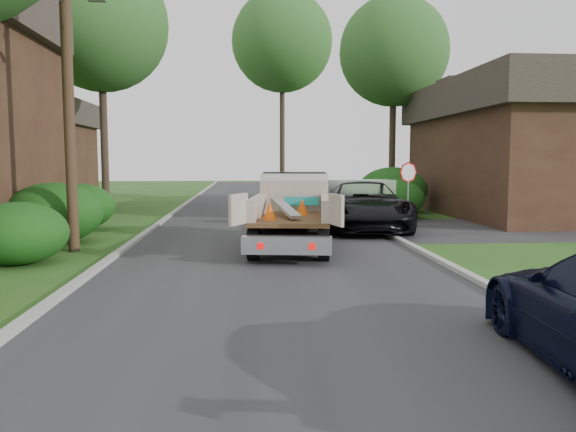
{
  "coord_description": "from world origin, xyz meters",
  "views": [
    {
      "loc": [
        -0.68,
        -10.98,
        2.52
      ],
      "look_at": [
        0.33,
        2.36,
        1.2
      ],
      "focal_mm": 35.0,
      "sensor_mm": 36.0,
      "label": 1
    }
  ],
  "objects_px": {
    "utility_pole": "(68,63)",
    "flatbed_truck": "(294,205)",
    "stop_sign": "(408,181)",
    "tree_right_far": "(394,52)",
    "tree_center_far": "(282,42)",
    "house_right": "(544,147)",
    "tree_left_far": "(101,24)",
    "black_pickup": "(363,205)",
    "house_left_far": "(18,151)"
  },
  "relations": [
    {
      "from": "utility_pole",
      "to": "flatbed_truck",
      "type": "distance_m",
      "value": 7.44
    },
    {
      "from": "stop_sign",
      "to": "tree_right_far",
      "type": "xyz_separation_m",
      "value": [
        2.3,
        11.0,
        6.7
      ]
    },
    {
      "from": "tree_center_far",
      "to": "stop_sign",
      "type": "bearing_deg",
      "value": -81.34
    },
    {
      "from": "utility_pole",
      "to": "house_right",
      "type": "distance_m",
      "value": 20.66
    },
    {
      "from": "stop_sign",
      "to": "tree_left_far",
      "type": "xyz_separation_m",
      "value": [
        -12.7,
        8.0,
        7.2
      ]
    },
    {
      "from": "flatbed_truck",
      "to": "tree_center_far",
      "type": "bearing_deg",
      "value": 94.71
    },
    {
      "from": "house_right",
      "to": "tree_right_far",
      "type": "height_order",
      "value": "tree_right_far"
    },
    {
      "from": "tree_right_far",
      "to": "black_pickup",
      "type": "bearing_deg",
      "value": -109.98
    },
    {
      "from": "house_right",
      "to": "tree_center_far",
      "type": "bearing_deg",
      "value": 124.51
    },
    {
      "from": "house_left_far",
      "to": "flatbed_truck",
      "type": "distance_m",
      "value": 21.7
    },
    {
      "from": "black_pickup",
      "to": "stop_sign",
      "type": "bearing_deg",
      "value": -6.02
    },
    {
      "from": "stop_sign",
      "to": "tree_right_far",
      "type": "relative_size",
      "value": 0.22
    },
    {
      "from": "house_right",
      "to": "tree_center_far",
      "type": "height_order",
      "value": "tree_center_far"
    },
    {
      "from": "flatbed_truck",
      "to": "black_pickup",
      "type": "distance_m",
      "value": 4.54
    },
    {
      "from": "tree_right_far",
      "to": "flatbed_truck",
      "type": "relative_size",
      "value": 1.92
    },
    {
      "from": "utility_pole",
      "to": "house_left_far",
      "type": "height_order",
      "value": "utility_pole"
    },
    {
      "from": "tree_right_far",
      "to": "flatbed_truck",
      "type": "height_order",
      "value": "tree_right_far"
    },
    {
      "from": "utility_pole",
      "to": "tree_center_far",
      "type": "bearing_deg",
      "value": 73.35
    },
    {
      "from": "tree_left_far",
      "to": "black_pickup",
      "type": "bearing_deg",
      "value": -34.85
    },
    {
      "from": "house_left_far",
      "to": "house_right",
      "type": "bearing_deg",
      "value": -16.8
    },
    {
      "from": "house_left_far",
      "to": "tree_right_far",
      "type": "height_order",
      "value": "tree_right_far"
    },
    {
      "from": "tree_left_far",
      "to": "utility_pole",
      "type": "bearing_deg",
      "value": -80.46
    },
    {
      "from": "house_left_far",
      "to": "black_pickup",
      "type": "height_order",
      "value": "house_left_far"
    },
    {
      "from": "tree_right_far",
      "to": "flatbed_truck",
      "type": "bearing_deg",
      "value": -115.32
    },
    {
      "from": "house_right",
      "to": "black_pickup",
      "type": "xyz_separation_m",
      "value": [
        -9.4,
        -4.73,
        -2.27
      ]
    },
    {
      "from": "house_right",
      "to": "flatbed_truck",
      "type": "distance_m",
      "value": 14.9
    },
    {
      "from": "utility_pole",
      "to": "flatbed_truck",
      "type": "relative_size",
      "value": 1.67
    },
    {
      "from": "black_pickup",
      "to": "house_left_far",
      "type": "bearing_deg",
      "value": 146.97
    },
    {
      "from": "stop_sign",
      "to": "utility_pole",
      "type": "distance_m",
      "value": 11.91
    },
    {
      "from": "tree_center_far",
      "to": "flatbed_truck",
      "type": "distance_m",
      "value": 26.19
    },
    {
      "from": "black_pickup",
      "to": "house_right",
      "type": "bearing_deg",
      "value": 30.33
    },
    {
      "from": "house_left_far",
      "to": "stop_sign",
      "type": "bearing_deg",
      "value": -34.81
    },
    {
      "from": "stop_sign",
      "to": "black_pickup",
      "type": "distance_m",
      "value": 1.85
    },
    {
      "from": "tree_left_far",
      "to": "black_pickup",
      "type": "xyz_separation_m",
      "value": [
        11.1,
        -7.73,
        -8.09
      ]
    },
    {
      "from": "utility_pole",
      "to": "house_right",
      "type": "bearing_deg",
      "value": 26.01
    },
    {
      "from": "tree_right_far",
      "to": "house_left_far",
      "type": "bearing_deg",
      "value": 174.56
    },
    {
      "from": "tree_left_far",
      "to": "tree_center_far",
      "type": "distance_m",
      "value": 16.22
    },
    {
      "from": "stop_sign",
      "to": "utility_pole",
      "type": "height_order",
      "value": "utility_pole"
    },
    {
      "from": "stop_sign",
      "to": "flatbed_truck",
      "type": "xyz_separation_m",
      "value": [
        -4.44,
        -3.25,
        -0.59
      ]
    },
    {
      "from": "house_right",
      "to": "tree_left_far",
      "type": "bearing_deg",
      "value": 171.67
    },
    {
      "from": "tree_left_far",
      "to": "tree_right_far",
      "type": "xyz_separation_m",
      "value": [
        15.0,
        3.0,
        -0.5
      ]
    },
    {
      "from": "stop_sign",
      "to": "black_pickup",
      "type": "relative_size",
      "value": 0.39
    },
    {
      "from": "utility_pole",
      "to": "black_pickup",
      "type": "distance_m",
      "value": 10.92
    },
    {
      "from": "tree_left_far",
      "to": "black_pickup",
      "type": "height_order",
      "value": "tree_left_far"
    },
    {
      "from": "house_left_far",
      "to": "house_right",
      "type": "xyz_separation_m",
      "value": [
        26.5,
        -8.0,
        0.11
      ]
    },
    {
      "from": "flatbed_truck",
      "to": "black_pickup",
      "type": "bearing_deg",
      "value": 58.76
    },
    {
      "from": "utility_pole",
      "to": "stop_sign",
      "type": "bearing_deg",
      "value": 20.62
    },
    {
      "from": "tree_left_far",
      "to": "black_pickup",
      "type": "relative_size",
      "value": 1.91
    },
    {
      "from": "tree_center_far",
      "to": "flatbed_truck",
      "type": "bearing_deg",
      "value": -92.94
    },
    {
      "from": "tree_left_far",
      "to": "tree_center_far",
      "type": "height_order",
      "value": "tree_center_far"
    }
  ]
}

